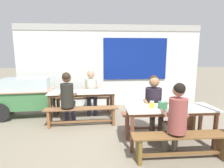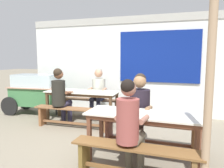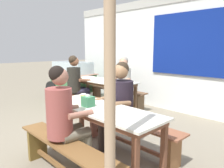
{
  "view_description": "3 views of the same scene",
  "coord_description": "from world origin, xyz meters",
  "px_view_note": "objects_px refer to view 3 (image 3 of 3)",
  "views": [
    {
      "loc": [
        -0.37,
        -3.73,
        1.78
      ],
      "look_at": [
        -0.05,
        0.7,
        1.03
      ],
      "focal_mm": 28.74,
      "sensor_mm": 36.0,
      "label": 1
    },
    {
      "loc": [
        1.58,
        -3.66,
        1.6
      ],
      "look_at": [
        0.07,
        0.76,
        1.02
      ],
      "focal_mm": 34.75,
      "sensor_mm": 36.0,
      "label": 2
    },
    {
      "loc": [
        3.01,
        -2.26,
        1.52
      ],
      "look_at": [
        0.17,
        0.49,
        0.86
      ],
      "focal_mm": 34.77,
      "sensor_mm": 36.0,
      "label": 3
    }
  ],
  "objects_px": {
    "dining_table_far": "(101,83)",
    "person_near_front": "(65,115)",
    "bench_near_back": "(129,130)",
    "condiment_jar": "(84,98)",
    "food_cart": "(72,77)",
    "person_center_facing": "(122,79)",
    "dining_table_near": "(101,114)",
    "bench_far_back": "(116,95)",
    "bench_far_front": "(84,102)",
    "bench_near_front": "(66,155)",
    "person_left_back_turned": "(76,80)",
    "wooden_support_post": "(110,103)",
    "person_right_near_table": "(119,99)",
    "tissue_box": "(88,101)",
    "soup_bowl": "(107,81)"
  },
  "relations": [
    {
      "from": "dining_table_far",
      "to": "person_near_front",
      "type": "bearing_deg",
      "value": -50.23
    },
    {
      "from": "bench_near_back",
      "to": "condiment_jar",
      "type": "xyz_separation_m",
      "value": [
        -0.37,
        -0.56,
        0.51
      ]
    },
    {
      "from": "food_cart",
      "to": "person_center_facing",
      "type": "height_order",
      "value": "person_center_facing"
    },
    {
      "from": "food_cart",
      "to": "person_near_front",
      "type": "xyz_separation_m",
      "value": [
        3.32,
        -2.34,
        0.09
      ]
    },
    {
      "from": "person_center_facing",
      "to": "dining_table_near",
      "type": "bearing_deg",
      "value": -52.61
    },
    {
      "from": "dining_table_far",
      "to": "bench_far_back",
      "type": "distance_m",
      "value": 0.66
    },
    {
      "from": "dining_table_near",
      "to": "person_center_facing",
      "type": "bearing_deg",
      "value": 127.39
    },
    {
      "from": "bench_far_front",
      "to": "bench_near_front",
      "type": "xyz_separation_m",
      "value": [
        1.8,
        -1.6,
        -0.01
      ]
    },
    {
      "from": "bench_near_front",
      "to": "person_left_back_turned",
      "type": "bearing_deg",
      "value": 142.29
    },
    {
      "from": "wooden_support_post",
      "to": "person_center_facing",
      "type": "bearing_deg",
      "value": 131.63
    },
    {
      "from": "person_right_near_table",
      "to": "condiment_jar",
      "type": "xyz_separation_m",
      "value": [
        -0.2,
        -0.5,
        0.06
      ]
    },
    {
      "from": "dining_table_near",
      "to": "wooden_support_post",
      "type": "xyz_separation_m",
      "value": [
        0.83,
        -0.64,
        0.42
      ]
    },
    {
      "from": "bench_far_front",
      "to": "person_left_back_turned",
      "type": "height_order",
      "value": "person_left_back_turned"
    },
    {
      "from": "dining_table_far",
      "to": "bench_far_back",
      "type": "relative_size",
      "value": 1.03
    },
    {
      "from": "person_near_front",
      "to": "tissue_box",
      "type": "xyz_separation_m",
      "value": [
        -0.09,
        0.41,
        0.08
      ]
    },
    {
      "from": "bench_far_front",
      "to": "food_cart",
      "type": "relative_size",
      "value": 1.01
    },
    {
      "from": "person_left_back_turned",
      "to": "food_cart",
      "type": "bearing_deg",
      "value": 149.54
    },
    {
      "from": "bench_far_back",
      "to": "person_right_near_table",
      "type": "bearing_deg",
      "value": -44.49
    },
    {
      "from": "dining_table_near",
      "to": "wooden_support_post",
      "type": "distance_m",
      "value": 1.13
    },
    {
      "from": "person_left_back_turned",
      "to": "soup_bowl",
      "type": "relative_size",
      "value": 7.76
    },
    {
      "from": "bench_near_front",
      "to": "soup_bowl",
      "type": "distance_m",
      "value": 2.67
    },
    {
      "from": "bench_far_front",
      "to": "food_cart",
      "type": "distance_m",
      "value": 1.83
    },
    {
      "from": "person_right_near_table",
      "to": "condiment_jar",
      "type": "distance_m",
      "value": 0.54
    },
    {
      "from": "person_near_front",
      "to": "person_left_back_turned",
      "type": "height_order",
      "value": "person_left_back_turned"
    },
    {
      "from": "tissue_box",
      "to": "wooden_support_post",
      "type": "height_order",
      "value": "wooden_support_post"
    },
    {
      "from": "dining_table_far",
      "to": "wooden_support_post",
      "type": "distance_m",
      "value": 3.5
    },
    {
      "from": "dining_table_near",
      "to": "bench_near_back",
      "type": "distance_m",
      "value": 0.66
    },
    {
      "from": "person_left_back_turned",
      "to": "bench_near_back",
      "type": "bearing_deg",
      "value": -14.53
    },
    {
      "from": "bench_near_front",
      "to": "wooden_support_post",
      "type": "height_order",
      "value": "wooden_support_post"
    },
    {
      "from": "person_right_near_table",
      "to": "wooden_support_post",
      "type": "bearing_deg",
      "value": -48.69
    },
    {
      "from": "person_near_front",
      "to": "bench_far_back",
      "type": "bearing_deg",
      "value": 123.77
    },
    {
      "from": "person_center_facing",
      "to": "tissue_box",
      "type": "xyz_separation_m",
      "value": [
        1.42,
        -2.17,
        0.08
      ]
    },
    {
      "from": "dining_table_far",
      "to": "wooden_support_post",
      "type": "height_order",
      "value": "wooden_support_post"
    },
    {
      "from": "bench_near_back",
      "to": "bench_near_front",
      "type": "bearing_deg",
      "value": -90.09
    },
    {
      "from": "food_cart",
      "to": "dining_table_far",
      "type": "bearing_deg",
      "value": -9.07
    },
    {
      "from": "condiment_jar",
      "to": "person_left_back_turned",
      "type": "bearing_deg",
      "value": 147.93
    },
    {
      "from": "bench_near_front",
      "to": "wooden_support_post",
      "type": "distance_m",
      "value": 1.14
    },
    {
      "from": "dining_table_far",
      "to": "tissue_box",
      "type": "distance_m",
      "value": 2.35
    },
    {
      "from": "dining_table_near",
      "to": "bench_far_front",
      "type": "distance_m",
      "value": 2.12
    },
    {
      "from": "bench_far_front",
      "to": "food_cart",
      "type": "height_order",
      "value": "food_cart"
    },
    {
      "from": "soup_bowl",
      "to": "wooden_support_post",
      "type": "height_order",
      "value": "wooden_support_post"
    },
    {
      "from": "bench_near_front",
      "to": "food_cart",
      "type": "relative_size",
      "value": 0.94
    },
    {
      "from": "bench_near_front",
      "to": "condiment_jar",
      "type": "height_order",
      "value": "condiment_jar"
    },
    {
      "from": "bench_near_front",
      "to": "person_near_front",
      "type": "bearing_deg",
      "value": 144.01
    },
    {
      "from": "bench_near_front",
      "to": "person_near_front",
      "type": "distance_m",
      "value": 0.45
    },
    {
      "from": "bench_far_front",
      "to": "wooden_support_post",
      "type": "relative_size",
      "value": 0.83
    },
    {
      "from": "food_cart",
      "to": "person_right_near_table",
      "type": "height_order",
      "value": "person_right_near_table"
    },
    {
      "from": "dining_table_far",
      "to": "person_right_near_table",
      "type": "height_order",
      "value": "person_right_near_table"
    },
    {
      "from": "food_cart",
      "to": "person_near_front",
      "type": "bearing_deg",
      "value": -35.11
    },
    {
      "from": "bench_far_front",
      "to": "soup_bowl",
      "type": "height_order",
      "value": "soup_bowl"
    }
  ]
}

